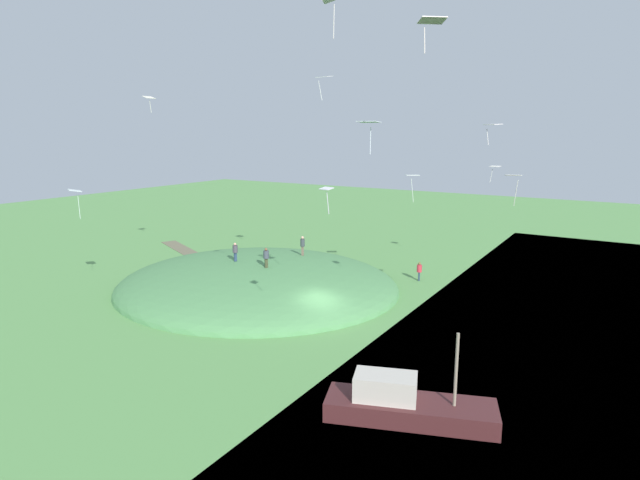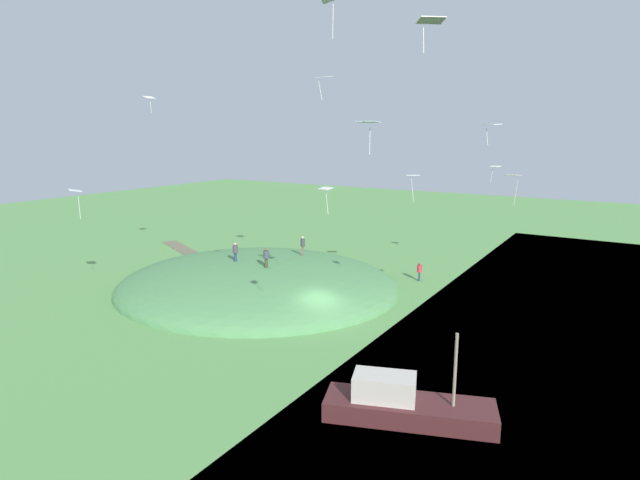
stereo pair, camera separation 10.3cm
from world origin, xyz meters
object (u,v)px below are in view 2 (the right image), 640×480
kite_3 (326,191)px  kite_10 (75,192)px  person_walking_path (419,269)px  kite_2 (513,177)px  person_watching_kites (235,250)px  person_near_shore (266,255)px  kite_0 (495,167)px  kite_7 (329,3)px  kite_1 (368,123)px  kite_6 (492,125)px  boat_on_lake (403,404)px  kite_8 (324,78)px  kite_5 (431,21)px  kite_9 (149,98)px  person_on_hilltop (303,243)px  kite_4 (413,177)px

kite_3 → kite_10: 21.79m
person_walking_path → kite_2: bearing=-161.4°
person_watching_kites → person_near_shore: size_ratio=0.98×
kite_0 → kite_7: 27.23m
kite_10 → kite_1: bearing=-176.1°
person_near_shore → kite_6: 21.29m
boat_on_lake → kite_1: (3.79, -3.61, 12.37)m
kite_1 → kite_8: size_ratio=0.98×
kite_0 → kite_5: kite_5 is taller
boat_on_lake → kite_2: bearing=-115.6°
kite_1 → kite_10: bearing=3.9°
boat_on_lake → kite_0: kite_0 is taller
kite_9 → kite_7: bearing=155.3°
person_on_hilltop → kite_6: bearing=-64.2°
kite_2 → kite_3: size_ratio=1.50×
kite_3 → kite_9: kite_9 is taller
person_on_hilltop → kite_2: bearing=-46.6°
kite_1 → kite_10: 22.73m
boat_on_lake → kite_7: (3.69, 0.44, 17.15)m
person_near_shore → kite_9: (10.90, 1.18, 12.27)m
boat_on_lake → person_near_shore: size_ratio=4.90×
kite_7 → person_watching_kites: bearing=-37.2°
person_watching_kites → kite_1: bearing=-89.3°
kite_8 → person_on_hilltop: bearing=-43.2°
kite_7 → kite_10: (22.33, -2.55, -9.32)m
kite_0 → kite_2: kite_2 is taller
person_watching_kites → kite_6: (-21.49, 5.68, 9.81)m
person_on_hilltop → kite_9: kite_9 is taller
person_walking_path → kite_6: 21.49m
person_walking_path → person_on_hilltop: 10.39m
boat_on_lake → person_near_shore: boat_on_lake is taller
boat_on_lake → person_watching_kites: 23.33m
kite_5 → kite_6: size_ratio=1.29×
boat_on_lake → kite_3: size_ratio=6.23×
person_watching_kites → kite_1: (-16.13, 8.30, 9.93)m
kite_5 → kite_6: bearing=-101.0°
kite_2 → kite_6: size_ratio=1.85×
person_near_shore → kite_9: size_ratio=1.19×
kite_1 → kite_5: 6.52m
boat_on_lake → kite_10: 27.25m
kite_1 → kite_9: 24.72m
person_walking_path → kite_7: (-3.88, 22.02, 16.83)m
kite_3 → kite_6: size_ratio=1.23×
boat_on_lake → kite_3: 10.27m
kite_2 → kite_4: kite_2 is taller
person_on_hilltop → kite_10: bearing=-155.0°
kite_3 → kite_5: bearing=179.0°
person_watching_kites → kite_10: kite_10 is taller
person_on_hilltop → kite_1: 21.24m
person_watching_kites → kite_6: kite_6 is taller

